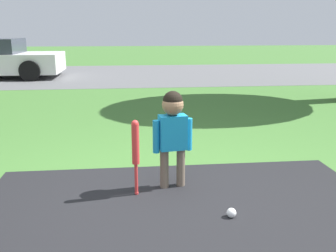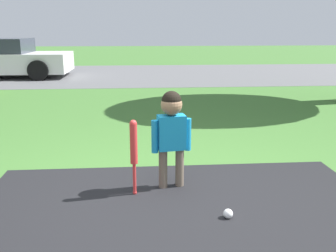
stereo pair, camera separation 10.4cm
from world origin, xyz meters
name	(u,v)px [view 2 (the right image)]	position (x,y,z in m)	size (l,w,h in m)	color
ground_plane	(162,210)	(0.00, 0.00, 0.00)	(60.00, 60.00, 0.00)	#3D6B2D
street_strip	(144,74)	(0.00, 9.53, 0.00)	(40.00, 6.00, 0.01)	#59595B
child	(171,126)	(0.12, 0.46, 0.59)	(0.37, 0.19, 0.91)	#6B5B4C
baseball_bat	(134,147)	(-0.22, 0.32, 0.45)	(0.07, 0.07, 0.69)	red
sports_ball	(228,214)	(0.51, -0.18, 0.04)	(0.08, 0.08, 0.08)	white
parked_car	(4,59)	(-4.25, 9.07, 0.55)	(3.81, 2.03, 1.16)	silver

